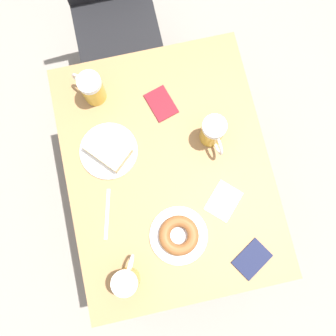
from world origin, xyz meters
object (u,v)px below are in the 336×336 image
beer_mug_left (92,88)px  passport_far_edge (161,104)px  beer_mug_center (127,280)px  plate_with_cake (108,150)px  fork (107,214)px  napkin_folded (223,201)px  passport_near_edge (252,259)px  plate_with_donut (179,235)px  beer_mug_right (213,132)px

beer_mug_left → passport_far_edge: 0.27m
passport_far_edge → beer_mug_center: bearing=-112.4°
plate_with_cake → fork: plate_with_cake is taller
beer_mug_center → napkin_folded: size_ratio=0.90×
passport_near_edge → plate_with_donut: bearing=149.8°
beer_mug_right → passport_near_edge: beer_mug_right is taller
beer_mug_center → beer_mug_right: 0.60m
plate_with_cake → beer_mug_right: bearing=-4.5°
passport_far_edge → beer_mug_right: bearing=-47.8°
beer_mug_center → fork: beer_mug_center is taller
plate_with_cake → napkin_folded: bearing=-36.4°
beer_mug_left → passport_far_edge: (0.24, -0.09, -0.07)m
napkin_folded → passport_far_edge: (-0.14, 0.42, 0.00)m
passport_near_edge → beer_mug_right: bearing=94.5°
plate_with_donut → passport_far_edge: plate_with_donut is taller
beer_mug_left → beer_mug_right: 0.48m
napkin_folded → beer_mug_left: bearing=127.3°
beer_mug_right → passport_far_edge: (-0.16, 0.17, -0.07)m
beer_mug_right → passport_near_edge: (0.04, -0.47, -0.07)m
beer_mug_right → napkin_folded: size_ratio=0.90×
beer_mug_right → beer_mug_left: bearing=146.7°
plate_with_cake → beer_mug_left: size_ratio=1.53×
passport_near_edge → beer_mug_center: bearing=175.9°
passport_near_edge → passport_far_edge: 0.67m
plate_with_cake → beer_mug_left: bearing=92.5°
fork → beer_mug_left: bearing=84.9°
beer_mug_right → plate_with_donut: bearing=-121.2°
beer_mug_center → passport_far_edge: size_ratio=0.97×
plate_with_cake → plate_with_donut: 0.41m
beer_mug_left → napkin_folded: 0.64m
napkin_folded → passport_far_edge: passport_far_edge is taller
plate_with_donut → passport_near_edge: bearing=-30.2°
fork → plate_with_cake: bearing=77.6°
plate_with_donut → passport_far_edge: 0.50m
beer_mug_right → napkin_folded: beer_mug_right is taller
fork → passport_far_edge: 0.47m
beer_mug_center → passport_far_edge: (0.25, 0.61, -0.07)m
plate_with_cake → beer_mug_left: (-0.01, 0.23, 0.05)m
napkin_folded → passport_near_edge: size_ratio=1.03×
passport_near_edge → passport_far_edge: same height
napkin_folded → beer_mug_right: bearing=87.2°
passport_far_edge → napkin_folded: bearing=-71.1°
plate_with_cake → fork: bearing=-102.4°
fork → passport_far_edge: size_ratio=1.24×
beer_mug_right → passport_far_edge: 0.24m
passport_far_edge → plate_with_cake: bearing=-148.9°
plate_with_cake → napkin_folded: size_ratio=1.38×
fork → passport_near_edge: 0.55m
napkin_folded → fork: same height
fork → napkin_folded: bearing=-6.2°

